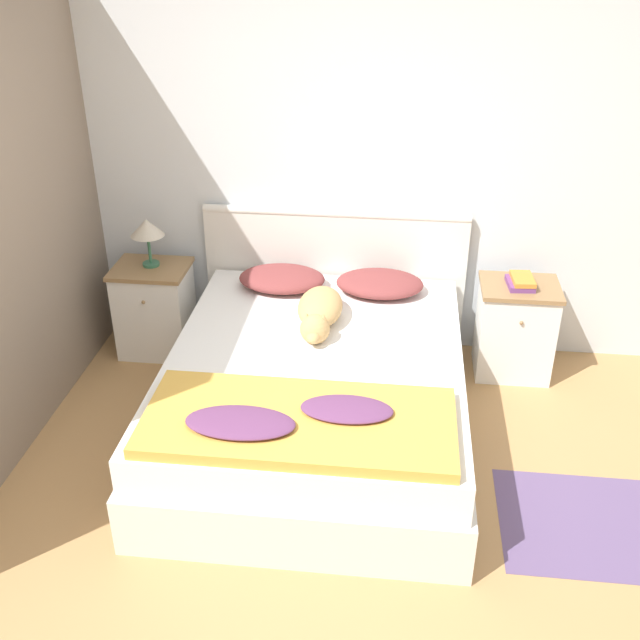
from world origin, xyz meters
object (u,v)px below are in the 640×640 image
Objects in this scene: nightstand_left at (155,309)px; pillow_right at (380,283)px; nightstand_right at (515,329)px; book_stack at (521,282)px; table_lamp at (147,229)px; bed at (316,395)px; pillow_left at (282,279)px; dog at (319,311)px.

pillow_right reaches higher than nightstand_left.
nightstand_right is 2.86× the size of book_stack.
bed is at bearing -35.31° from table_lamp.
pillow_right reaches higher than nightstand_right.
book_stack reaches higher than bed.
pillow_left is 0.63m from pillow_right.
table_lamp reaches higher than dog.
nightstand_left is at bearing -90.00° from table_lamp.
pillow_left is 0.54m from dog.
nightstand_right is at bearing 68.53° from book_stack.
bed is 1.59m from table_lamp.
pillow_left is at bearing 123.04° from dog.
pillow_right is at bearing 53.67° from dog.
pillow_left is (-0.32, 0.80, 0.34)m from bed.
nightstand_right is at bearing 0.00° from nightstand_left.
dog is at bearing -23.08° from table_lamp.
nightstand_left is at bearing 145.55° from bed.
pillow_right is at bearing 68.50° from bed.
bed is 1.49m from book_stack.
dog is at bearing -159.02° from book_stack.
table_lamp is (-0.88, 0.05, 0.28)m from pillow_left.
nightstand_left is 0.57m from table_lamp.
book_stack is at bearing 34.20° from bed.
table_lamp is (0.00, 0.03, 0.57)m from nightstand_left.
nightstand_right is (1.19, 0.82, 0.05)m from bed.
pillow_right is (1.51, -0.02, 0.29)m from nightstand_left.
nightstand_left is (-1.19, 0.82, 0.05)m from bed.
table_lamp is (-1.19, 0.85, 0.62)m from bed.
nightstand_left is 2.41m from book_stack.
pillow_right reaches higher than bed.
book_stack is (1.51, 0.01, 0.06)m from pillow_left.
dog is at bearing -158.66° from nightstand_right.
nightstand_right is at bearing 34.45° from bed.
pillow_right is (0.63, 0.00, 0.00)m from pillow_left.
nightstand_left is 1.54m from pillow_right.
dog is (-1.21, -0.47, 0.31)m from nightstand_right.
pillow_left is 0.92m from table_lamp.
nightstand_right is 0.93× the size of dog.
table_lamp is (-1.18, 0.50, 0.26)m from dog.
book_stack is at bearing 0.60° from pillow_right.
bed is 3.33× the size of nightstand_left.
nightstand_right is 1.13× the size of pillow_left.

